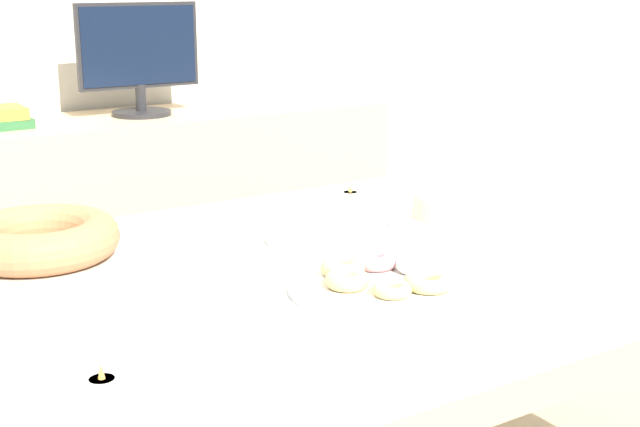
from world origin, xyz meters
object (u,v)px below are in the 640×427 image
at_px(computer_monitor, 139,60).
at_px(tealight_left_edge, 78,227).
at_px(cake_golden_bundt, 40,242).
at_px(pastry_platter, 386,281).
at_px(tealight_near_front, 350,194).
at_px(cake_chocolate_round, 459,209).
at_px(tealight_right_edge, 102,383).
at_px(plate_stack, 316,228).

height_order(computer_monitor, tealight_left_edge, computer_monitor).
bearing_deg(computer_monitor, tealight_left_edge, -118.34).
bearing_deg(cake_golden_bundt, pastry_platter, -44.98).
xyz_separation_m(computer_monitor, tealight_near_front, (0.06, -1.16, -0.24)).
relative_size(cake_chocolate_round, pastry_platter, 0.91).
distance_m(computer_monitor, pastry_platter, 1.75).
bearing_deg(computer_monitor, tealight_right_edge, -113.61).
height_order(cake_chocolate_round, pastry_platter, cake_chocolate_round).
bearing_deg(cake_chocolate_round, plate_stack, 171.65).
xyz_separation_m(cake_chocolate_round, cake_golden_bundt, (-0.86, 0.20, 0.02)).
distance_m(computer_monitor, plate_stack, 1.44).
xyz_separation_m(cake_chocolate_round, tealight_near_front, (-0.08, 0.30, -0.02)).
height_order(cake_golden_bundt, plate_stack, cake_golden_bundt).
height_order(computer_monitor, pastry_platter, computer_monitor).
relative_size(cake_golden_bundt, tealight_right_edge, 7.67).
height_order(tealight_right_edge, tealight_left_edge, same).
distance_m(plate_stack, tealight_left_edge, 0.51).
xyz_separation_m(computer_monitor, plate_stack, (-0.20, -1.41, -0.22)).
height_order(tealight_right_edge, tealight_near_front, same).
distance_m(plate_stack, tealight_near_front, 0.36).
xyz_separation_m(cake_chocolate_round, tealight_right_edge, (-0.94, -0.37, -0.02)).
distance_m(cake_golden_bundt, tealight_left_edge, 0.22).
bearing_deg(tealight_near_front, plate_stack, -136.09).
bearing_deg(computer_monitor, plate_stack, -97.95).
distance_m(pastry_platter, tealight_right_edge, 0.56).
distance_m(tealight_near_front, tealight_left_edge, 0.65).
bearing_deg(cake_golden_bundt, computer_monitor, 60.46).
xyz_separation_m(computer_monitor, tealight_right_edge, (-0.80, -1.83, -0.24)).
relative_size(pastry_platter, tealight_left_edge, 8.67).
xyz_separation_m(cake_golden_bundt, pastry_platter, (0.46, -0.46, -0.03)).
distance_m(computer_monitor, tealight_near_front, 1.18).
xyz_separation_m(pastry_platter, tealight_near_front, (0.32, 0.56, -0.00)).
height_order(cake_golden_bundt, pastry_platter, cake_golden_bundt).
bearing_deg(tealight_near_front, computer_monitor, 93.16).
bearing_deg(pastry_platter, cake_chocolate_round, 33.39).
height_order(pastry_platter, tealight_right_edge, pastry_platter).
bearing_deg(tealight_near_front, tealight_right_edge, -142.07).
xyz_separation_m(plate_stack, tealight_near_front, (0.26, 0.25, -0.01)).
height_order(pastry_platter, plate_stack, plate_stack).
height_order(computer_monitor, tealight_right_edge, computer_monitor).
relative_size(plate_stack, tealight_near_front, 5.25).
distance_m(cake_chocolate_round, cake_golden_bundt, 0.88).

